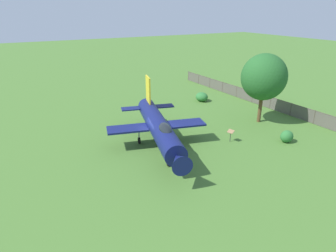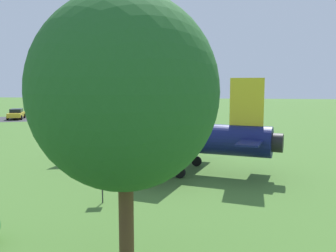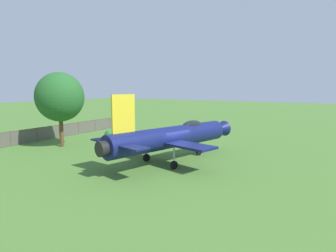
{
  "view_description": "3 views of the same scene",
  "coord_description": "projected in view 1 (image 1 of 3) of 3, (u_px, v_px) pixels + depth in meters",
  "views": [
    {
      "loc": [
        -10.45,
        -20.97,
        11.44
      ],
      "look_at": [
        0.48,
        -0.89,
        2.22
      ],
      "focal_mm": 31.33,
      "sensor_mm": 36.0,
      "label": 1
    },
    {
      "loc": [
        21.02,
        2.55,
        5.11
      ],
      "look_at": [
        -1.11,
        -0.27,
        2.48
      ],
      "focal_mm": 39.21,
      "sensor_mm": 36.0,
      "label": 2
    },
    {
      "loc": [
        -11.48,
        18.96,
        5.84
      ],
      "look_at": [
        -0.0,
        0.37,
        2.91
      ],
      "focal_mm": 31.07,
      "sensor_mm": 36.0,
      "label": 3
    }
  ],
  "objects": [
    {
      "name": "ground_plane",
      "position": [
        159.0,
        147.0,
        25.99
      ],
      "size": [
        200.0,
        200.0,
        0.0
      ],
      "primitive_type": "plane",
      "color": "#47722D"
    },
    {
      "name": "display_jet",
      "position": [
        159.0,
        127.0,
        24.9
      ],
      "size": [
        8.85,
        13.36,
        5.37
      ],
      "rotation": [
        0.0,
        0.0,
        4.46
      ],
      "color": "#111951",
      "rests_on": "ground_plane"
    },
    {
      "name": "shade_tree",
      "position": [
        264.0,
        77.0,
        29.96
      ],
      "size": [
        4.72,
        4.58,
        7.28
      ],
      "color": "brown",
      "rests_on": "ground_plane"
    },
    {
      "name": "perimeter_fence",
      "position": [
        270.0,
        102.0,
        35.59
      ],
      "size": [
        1.26,
        35.58,
        1.52
      ],
      "rotation": [
        0.0,
        0.0,
        7.89
      ],
      "color": "#4C4238",
      "rests_on": "ground_plane"
    },
    {
      "name": "shrub_near_fence",
      "position": [
        287.0,
        136.0,
        26.72
      ],
      "size": [
        1.25,
        1.05,
        1.13
      ],
      "color": "#2D7033",
      "rests_on": "ground_plane"
    },
    {
      "name": "shrub_by_tree",
      "position": [
        202.0,
        97.0,
        38.56
      ],
      "size": [
        1.53,
        1.75,
        1.18
      ],
      "color": "#2D7033",
      "rests_on": "ground_plane"
    },
    {
      "name": "info_plaque",
      "position": [
        231.0,
        133.0,
        26.71
      ],
      "size": [
        0.53,
        0.68,
        1.14
      ],
      "color": "#333333",
      "rests_on": "ground_plane"
    }
  ]
}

